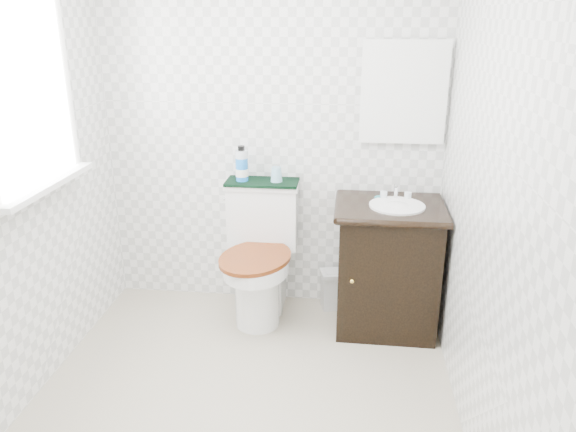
% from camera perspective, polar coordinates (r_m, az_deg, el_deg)
% --- Properties ---
extents(floor, '(2.40, 2.40, 0.00)m').
position_cam_1_polar(floor, '(3.05, -4.77, -18.74)').
color(floor, '#AEA18C').
rests_on(floor, ground).
extents(wall_back, '(2.40, 0.00, 2.40)m').
position_cam_1_polar(wall_back, '(3.64, -1.66, 8.76)').
color(wall_back, white).
rests_on(wall_back, ground).
extents(wall_front, '(2.40, 0.00, 2.40)m').
position_cam_1_polar(wall_front, '(1.43, -15.55, -10.50)').
color(wall_front, white).
rests_on(wall_front, ground).
extents(wall_left, '(0.00, 2.40, 2.40)m').
position_cam_1_polar(wall_left, '(2.92, -27.24, 3.72)').
color(wall_left, white).
rests_on(wall_left, ground).
extents(wall_right, '(0.00, 2.40, 2.40)m').
position_cam_1_polar(wall_right, '(2.51, 19.90, 2.38)').
color(wall_right, white).
rests_on(wall_right, ground).
extents(window, '(0.02, 0.70, 0.90)m').
position_cam_1_polar(window, '(3.05, -25.27, 11.40)').
color(window, white).
rests_on(window, wall_left).
extents(mirror, '(0.50, 0.02, 0.60)m').
position_cam_1_polar(mirror, '(3.55, 11.68, 12.18)').
color(mirror, silver).
rests_on(mirror, wall_back).
extents(toilet, '(0.53, 0.69, 0.87)m').
position_cam_1_polar(toilet, '(3.67, -2.83, -4.61)').
color(toilet, white).
rests_on(toilet, floor).
extents(vanity, '(0.64, 0.55, 0.92)m').
position_cam_1_polar(vanity, '(3.56, 10.11, -4.81)').
color(vanity, black).
rests_on(vanity, floor).
extents(trash_bin, '(0.21, 0.19, 0.27)m').
position_cam_1_polar(trash_bin, '(3.86, 4.72, -7.38)').
color(trash_bin, silver).
rests_on(trash_bin, floor).
extents(towel, '(0.46, 0.22, 0.02)m').
position_cam_1_polar(towel, '(3.62, -2.64, 3.47)').
color(towel, black).
rests_on(towel, toilet).
extents(mouthwash_bottle, '(0.08, 0.08, 0.23)m').
position_cam_1_polar(mouthwash_bottle, '(3.60, -4.72, 5.20)').
color(mouthwash_bottle, blue).
rests_on(mouthwash_bottle, towel).
extents(cup, '(0.08, 0.08, 0.09)m').
position_cam_1_polar(cup, '(3.58, -1.19, 4.25)').
color(cup, '#7BB1CA').
rests_on(cup, towel).
extents(soap_bar, '(0.08, 0.05, 0.02)m').
position_cam_1_polar(soap_bar, '(3.53, 9.38, 1.94)').
color(soap_bar, '#19707A').
rests_on(soap_bar, vanity).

